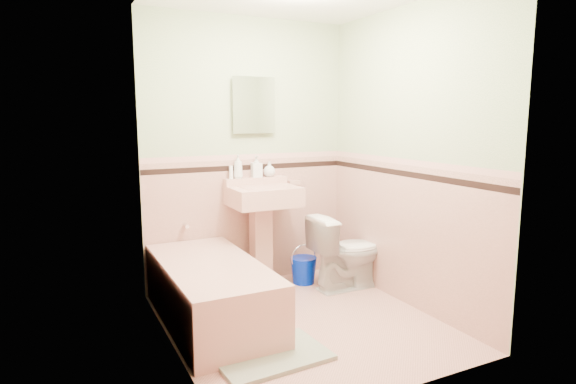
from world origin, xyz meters
name	(u,v)px	position (x,y,z in m)	size (l,w,h in m)	color
floor	(302,322)	(0.00, 0.00, 0.00)	(2.20, 2.20, 0.00)	tan
wall_back	(248,154)	(0.00, 1.10, 1.25)	(2.50, 2.50, 0.00)	beige
wall_front	(399,181)	(0.00, -1.10, 1.25)	(2.50, 2.50, 0.00)	beige
wall_left	(168,170)	(-1.00, 0.00, 1.25)	(2.50, 2.50, 0.00)	beige
wall_right	(408,158)	(1.00, 0.00, 1.25)	(2.50, 2.50, 0.00)	beige
wainscot_back	(249,221)	(0.00, 1.09, 0.60)	(2.00, 2.00, 0.00)	#CF9A8B
wainscot_front	(394,294)	(0.00, -1.09, 0.60)	(2.00, 2.00, 0.00)	#CF9A8B
wainscot_left	(174,266)	(-0.99, 0.00, 0.60)	(2.20, 2.20, 0.00)	#CF9A8B
wainscot_right	(404,234)	(0.99, 0.00, 0.60)	(2.20, 2.20, 0.00)	#CF9A8B
accent_back	(249,167)	(0.00, 1.08, 1.12)	(2.00, 2.00, 0.00)	black
accent_front	(396,204)	(0.00, -1.08, 1.12)	(2.00, 2.00, 0.00)	black
accent_left	(172,190)	(-0.98, 0.00, 1.12)	(2.20, 2.20, 0.00)	black
accent_right	(406,174)	(0.98, 0.00, 1.12)	(2.20, 2.20, 0.00)	black
cap_back	(249,157)	(0.00, 1.08, 1.22)	(2.00, 2.00, 0.00)	#CD968D
cap_front	(397,186)	(0.00, -1.08, 1.22)	(2.00, 2.00, 0.00)	#CD968D
cap_left	(171,174)	(-0.98, 0.00, 1.22)	(2.20, 2.20, 0.00)	#CD968D
cap_right	(406,162)	(0.98, 0.00, 1.22)	(2.20, 2.20, 0.00)	#CD968D
bathtub	(211,294)	(-0.63, 0.33, 0.23)	(0.70, 1.50, 0.45)	tan
tub_faucet	(186,225)	(-0.63, 1.05, 0.63)	(0.04, 0.04, 0.12)	silver
sink	(264,238)	(0.05, 0.86, 0.48)	(0.61, 0.50, 0.96)	tan
sink_faucet	(257,186)	(0.05, 1.00, 0.95)	(0.02, 0.02, 0.10)	silver
medicine_cabinet	(253,105)	(0.05, 1.07, 1.70)	(0.38, 0.04, 0.47)	white
soap_dish	(294,182)	(0.47, 1.06, 0.95)	(0.12, 0.07, 0.04)	tan
soap_bottle_left	(238,167)	(-0.12, 1.04, 1.14)	(0.08, 0.08, 0.22)	#B2B2B2
soap_bottle_mid	(256,167)	(0.06, 1.04, 1.13)	(0.09, 0.09, 0.20)	#B2B2B2
soap_bottle_right	(269,169)	(0.19, 1.04, 1.10)	(0.11, 0.11, 0.14)	#B2B2B2
tube	(231,172)	(-0.19, 1.04, 1.09)	(0.04, 0.04, 0.12)	white
toilet	(347,251)	(0.74, 0.50, 0.35)	(0.39, 0.69, 0.70)	white
bucket	(304,270)	(0.44, 0.80, 0.13)	(0.25, 0.25, 0.25)	#001DB2
bath_mat	(271,356)	(-0.45, -0.40, 0.01)	(0.74, 0.49, 0.03)	gray
shoe	(267,342)	(-0.43, -0.29, 0.06)	(0.13, 0.06, 0.05)	#BF1E59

